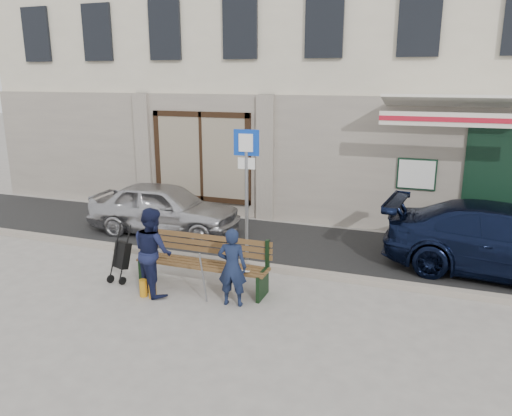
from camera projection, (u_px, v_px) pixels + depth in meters
The scene contains 11 objects.
ground at pixel (249, 304), 8.23m from camera, with size 80.00×80.00×0.00m, color #9E9991.
asphalt_lane at pixel (299, 246), 11.04m from camera, with size 60.00×3.20×0.01m, color #282828.
curb at pixel (276, 269), 9.57m from camera, with size 60.00×0.18×0.12m, color #9E9384.
building at pixel (351, 29), 14.63m from camera, with size 20.00×8.27×10.00m.
car_silver at pixel (164, 208), 11.82m from camera, with size 1.45×3.61×1.23m, color #B6B6BB.
car_navy at pixel (511, 242), 9.24m from camera, with size 1.86×4.57×1.33m, color black.
parking_sign at pixel (247, 176), 9.57m from camera, with size 0.50×0.09×2.67m.
bench at pixel (200, 263), 8.75m from camera, with size 2.40×1.17×0.98m.
man at pixel (232, 267), 8.04m from camera, with size 0.48×0.31×1.31m, color #151E39.
woman at pixel (153, 251), 8.47m from camera, with size 0.74×0.58×1.52m, color #141938.
stroller at pixel (122, 256), 9.09m from camera, with size 0.37×0.47×1.04m.
Camera 1 is at (2.72, -7.05, 3.63)m, focal length 35.00 mm.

